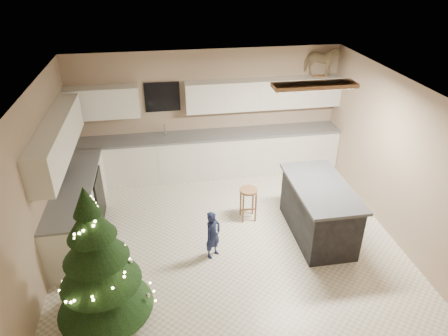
{
  "coord_description": "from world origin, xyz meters",
  "views": [
    {
      "loc": [
        -0.93,
        -5.28,
        4.3
      ],
      "look_at": [
        0.0,
        0.35,
        1.15
      ],
      "focal_mm": 32.0,
      "sensor_mm": 36.0,
      "label": 1
    }
  ],
  "objects": [
    {
      "name": "ground_plane",
      "position": [
        0.0,
        0.0,
        0.0
      ],
      "size": [
        5.5,
        5.5,
        0.0
      ],
      "primitive_type": "plane",
      "color": "silver"
    },
    {
      "name": "room_shell",
      "position": [
        0.02,
        0.0,
        1.75
      ],
      "size": [
        5.52,
        5.02,
        2.61
      ],
      "color": "tan",
      "rests_on": "ground_plane"
    },
    {
      "name": "cabinetry",
      "position": [
        -0.91,
        1.65,
        0.76
      ],
      "size": [
        5.5,
        3.2,
        2.0
      ],
      "color": "silver",
      "rests_on": "ground_plane"
    },
    {
      "name": "island",
      "position": [
        1.52,
        -0.14,
        0.48
      ],
      "size": [
        0.9,
        1.7,
        0.95
      ],
      "color": "black",
      "rests_on": "ground_plane"
    },
    {
      "name": "bar_stool",
      "position": [
        0.46,
        0.48,
        0.46
      ],
      "size": [
        0.32,
        0.32,
        0.61
      ],
      "rotation": [
        0.0,
        0.0,
        -0.28
      ],
      "color": "brown",
      "rests_on": "ground_plane"
    },
    {
      "name": "christmas_tree",
      "position": [
        -1.85,
        -1.38,
        0.83
      ],
      "size": [
        1.27,
        1.23,
        2.03
      ],
      "rotation": [
        0.0,
        0.0,
        0.09
      ],
      "color": "#3F2816",
      "rests_on": "ground_plane"
    },
    {
      "name": "toddler",
      "position": [
        -0.3,
        -0.41,
        0.41
      ],
      "size": [
        0.35,
        0.34,
        0.82
      ],
      "primitive_type": "imported",
      "rotation": [
        0.0,
        0.0,
        0.69
      ],
      "color": "#11183C",
      "rests_on": "ground_plane"
    },
    {
      "name": "rocking_horse",
      "position": [
        2.3,
        2.33,
        2.32
      ],
      "size": [
        0.77,
        0.56,
        0.61
      ],
      "rotation": [
        0.0,
        0.0,
        1.18
      ],
      "color": "brown",
      "rests_on": "cabinetry"
    }
  ]
}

